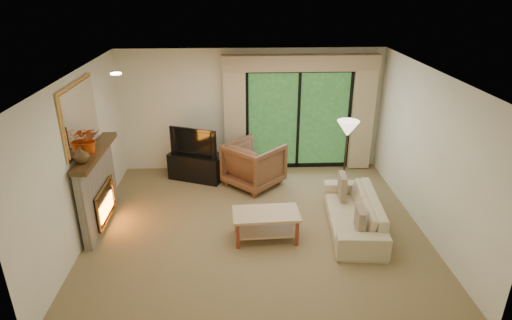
{
  "coord_description": "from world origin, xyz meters",
  "views": [
    {
      "loc": [
        -0.29,
        -6.23,
        3.9
      ],
      "look_at": [
        0.0,
        0.3,
        1.1
      ],
      "focal_mm": 30.0,
      "sensor_mm": 36.0,
      "label": 1
    }
  ],
  "objects_px": {
    "media_console": "(197,166)",
    "armchair": "(254,164)",
    "coffee_table": "(266,226)",
    "sofa": "(353,212)"
  },
  "relations": [
    {
      "from": "media_console",
      "to": "coffee_table",
      "type": "xyz_separation_m",
      "value": [
        1.29,
        -2.31,
        -0.04
      ]
    },
    {
      "from": "media_console",
      "to": "coffee_table",
      "type": "relative_size",
      "value": 1.06
    },
    {
      "from": "armchair",
      "to": "sofa",
      "type": "height_order",
      "value": "armchair"
    },
    {
      "from": "armchair",
      "to": "sofa",
      "type": "xyz_separation_m",
      "value": [
        1.59,
        -1.7,
        -0.16
      ]
    },
    {
      "from": "media_console",
      "to": "armchair",
      "type": "bearing_deg",
      "value": 5.04
    },
    {
      "from": "armchair",
      "to": "media_console",
      "type": "bearing_deg",
      "value": 27.14
    },
    {
      "from": "media_console",
      "to": "sofa",
      "type": "distance_m",
      "value": 3.45
    },
    {
      "from": "media_console",
      "to": "sofa",
      "type": "xyz_separation_m",
      "value": [
        2.77,
        -2.05,
        0.02
      ]
    },
    {
      "from": "sofa",
      "to": "armchair",
      "type": "bearing_deg",
      "value": -132.0
    },
    {
      "from": "media_console",
      "to": "coffee_table",
      "type": "distance_m",
      "value": 2.65
    }
  ]
}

